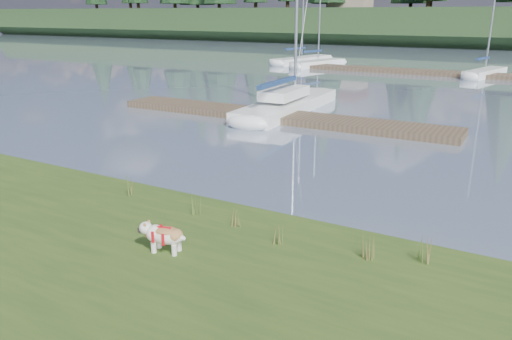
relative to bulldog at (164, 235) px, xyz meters
The scene contains 17 objects.
ground 34.25m from the bulldog, 90.81° to the left, with size 200.00×200.00×0.00m, color gray.
bank 1.90m from the bulldog, 105.39° to the right, with size 60.00×9.00×0.35m, color #354B1A.
ridge 77.26m from the bulldog, 90.36° to the left, with size 200.00×20.00×5.00m, color #1C3017.
bulldog is the anchor object (origin of this frame).
sailboat_main 16.70m from the bulldog, 106.94° to the left, with size 2.27×9.78×13.88m.
dock_near 13.99m from the bulldog, 108.71° to the left, with size 16.00×2.00×0.30m, color #4C3D2C.
dock_far 34.28m from the bulldog, 87.46° to the left, with size 26.00×2.20×0.30m, color #4C3D2C.
sailboat_bg_0 41.00m from the bulldog, 110.19° to the left, with size 3.40×8.71×12.33m.
sailboat_bg_1 37.63m from the bulldog, 107.70° to the left, with size 3.28×7.06×10.49m.
sailboat_bg_2 35.39m from the bulldog, 86.48° to the left, with size 2.83×6.52×9.81m.
weed_0 1.84m from the bulldog, 107.46° to the left, with size 0.17×0.14×0.54m.
weed_1 1.75m from the bulldog, 70.58° to the left, with size 0.17×0.14×0.44m.
weed_2 3.73m from the bulldog, 24.89° to the left, with size 0.17×0.14×0.55m.
weed_3 3.30m from the bulldog, 144.46° to the left, with size 0.17×0.14×0.60m.
weed_4 2.17m from the bulldog, 36.86° to the left, with size 0.17×0.14×0.39m.
weed_5 4.71m from the bulldog, 24.30° to the left, with size 0.17×0.14×0.71m.
mud_lip 2.76m from the bulldog, 100.38° to the left, with size 60.00×0.50×0.14m, color #33281C.
Camera 1 is at (6.10, -10.75, 4.61)m, focal length 35.00 mm.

